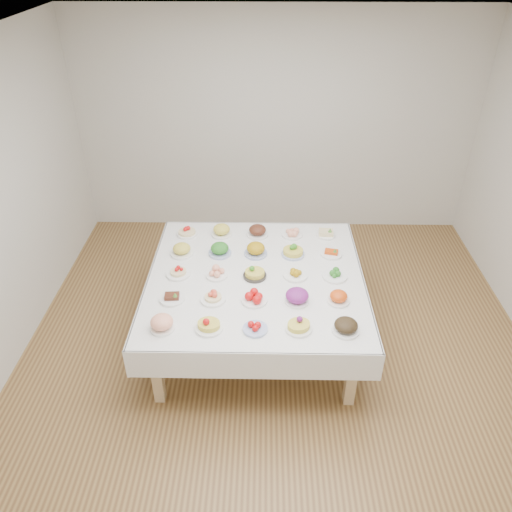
{
  "coord_description": "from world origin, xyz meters",
  "views": [
    {
      "loc": [
        -0.14,
        -3.59,
        3.51
      ],
      "look_at": [
        -0.21,
        0.35,
        0.88
      ],
      "focal_mm": 35.0,
      "sensor_mm": 36.0,
      "label": 1
    }
  ],
  "objects_px": {
    "display_table": "(256,282)",
    "dish_0": "(162,323)",
    "dish_12": "(255,271)",
    "dish_24": "(326,233)"
  },
  "relations": [
    {
      "from": "dish_0",
      "to": "dish_24",
      "type": "relative_size",
      "value": 1.09
    },
    {
      "from": "display_table",
      "to": "dish_0",
      "type": "height_order",
      "value": "dish_0"
    },
    {
      "from": "dish_0",
      "to": "dish_24",
      "type": "height_order",
      "value": "dish_0"
    },
    {
      "from": "dish_12",
      "to": "dish_24",
      "type": "xyz_separation_m",
      "value": [
        0.74,
        0.75,
        -0.03
      ]
    },
    {
      "from": "dish_12",
      "to": "display_table",
      "type": "bearing_deg",
      "value": 43.74
    },
    {
      "from": "display_table",
      "to": "dish_0",
      "type": "relative_size",
      "value": 9.57
    },
    {
      "from": "display_table",
      "to": "dish_12",
      "type": "bearing_deg",
      "value": -136.26
    },
    {
      "from": "dish_12",
      "to": "dish_24",
      "type": "distance_m",
      "value": 1.05
    },
    {
      "from": "dish_0",
      "to": "dish_12",
      "type": "distance_m",
      "value": 1.04
    },
    {
      "from": "dish_24",
      "to": "display_table",
      "type": "bearing_deg",
      "value": -134.69
    }
  ]
}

